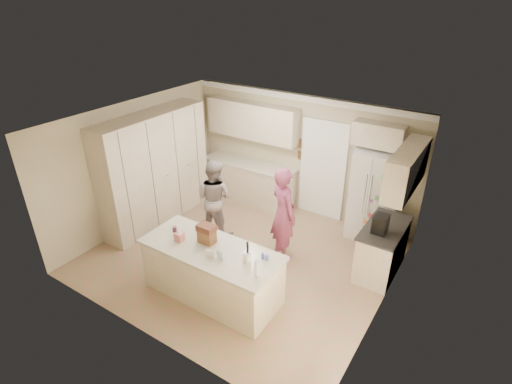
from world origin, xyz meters
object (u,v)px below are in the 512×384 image
Objects in this scene: island_base at (212,273)px; teen_girl at (283,213)px; dollhouse_body at (207,236)px; teen_boy at (215,198)px; tissue_box at (180,237)px; coffee_maker at (380,224)px; refrigerator at (373,194)px; utensil_crock at (247,256)px.

island_base is 1.23× the size of teen_girl.
dollhouse_body is 0.14× the size of teen_girl.
tissue_box is at bearing 106.52° from teen_boy.
teen_boy is (-3.17, -0.39, -0.27)m from coffee_maker.
teen_boy is (-0.57, 1.61, -0.19)m from tissue_box.
coffee_maker reaches higher than dollhouse_body.
refrigerator is 3.25m from utensil_crock.
refrigerator is 1.00× the size of teen_girl.
tissue_box is at bearing 91.50° from teen_girl.
dollhouse_body is at bearing 100.59° from teen_girl.
utensil_crock is at bearing 7.13° from tissue_box.
teen_girl reaches higher than teen_boy.
island_base is 0.86m from utensil_crock.
refrigerator is 3.55m from island_base.
refrigerator is 3.50m from dollhouse_body.
teen_boy reaches higher than dollhouse_body.
coffee_maker is at bearing 37.57° from tissue_box.
coffee_maker is 3.28m from tissue_box.
refrigerator is 12.00× the size of utensil_crock.
coffee_maker is at bearing -138.08° from teen_girl.
tissue_box is at bearing -153.43° from dollhouse_body.
coffee_maker reaches higher than island_base.
dollhouse_body is at bearing 121.56° from teen_boy.
coffee_maker is 2.32m from utensil_crock.
teen_girl is at bearing 75.75° from island_base.
teen_girl is (-1.12, -1.59, -0.00)m from refrigerator.
refrigerator reaches higher than teen_girl.
teen_girl is at bearing 179.78° from teen_boy.
utensil_crock reaches higher than island_base.
dollhouse_body is (-1.67, -3.08, 0.14)m from refrigerator.
teen_girl is at bearing 60.50° from tissue_box.
teen_girl is (-1.65, -0.32, -0.17)m from coffee_maker.
teen_girl reaches higher than utensil_crock.
refrigerator is at bearing -94.03° from teen_girl.
island_base is (-1.52, -3.18, -0.46)m from refrigerator.
coffee_maker is 2.14× the size of tissue_box.
coffee_maker is 1.15× the size of dollhouse_body.
dollhouse_body reaches higher than tissue_box.
teen_girl is (0.40, 1.58, 0.46)m from island_base.
utensil_crock is 2.30m from teen_boy.
teen_girl is at bearing 99.21° from utensil_crock.
refrigerator reaches higher than tissue_box.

